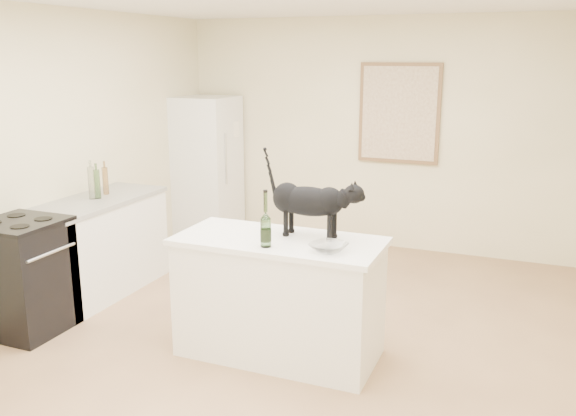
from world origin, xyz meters
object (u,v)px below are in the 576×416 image
(black_cat, at_px, (309,205))
(glass_bowl, at_px, (329,247))
(wine_bottle, at_px, (266,222))
(fridge, at_px, (206,167))
(stove, at_px, (24,278))

(black_cat, distance_m, glass_bowl, 0.43)
(black_cat, distance_m, wine_bottle, 0.39)
(glass_bowl, bearing_deg, fridge, 132.51)
(fridge, height_order, wine_bottle, fridge)
(fridge, distance_m, glass_bowl, 3.67)
(stove, distance_m, black_cat, 2.39)
(fridge, height_order, glass_bowl, fridge)
(fridge, distance_m, black_cat, 3.30)
(fridge, relative_size, glass_bowl, 7.03)
(wine_bottle, bearing_deg, glass_bowl, 7.46)
(stove, relative_size, fridge, 0.53)
(fridge, relative_size, black_cat, 2.53)
(stove, relative_size, wine_bottle, 2.57)
(glass_bowl, bearing_deg, stove, -174.26)
(fridge, bearing_deg, stove, -90.00)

